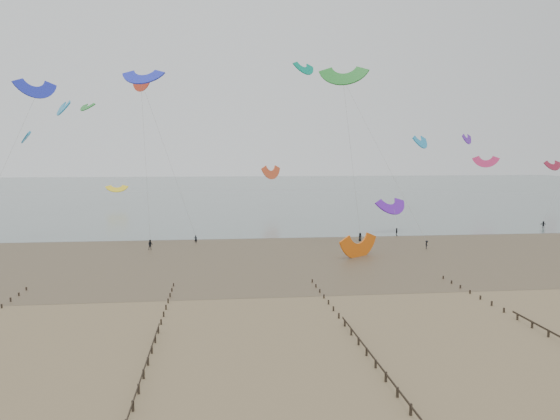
# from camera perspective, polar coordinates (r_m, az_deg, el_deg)

# --- Properties ---
(ground) EXTENTS (500.00, 500.00, 0.00)m
(ground) POSITION_cam_1_polar(r_m,az_deg,el_deg) (60.47, 1.60, -10.33)
(ground) COLOR brown
(ground) RESTS_ON ground
(sea_and_shore) EXTENTS (500.00, 665.00, 0.03)m
(sea_and_shore) POSITION_cam_1_polar(r_m,az_deg,el_deg) (93.50, -3.91, -4.52)
(sea_and_shore) COLOR #475654
(sea_and_shore) RESTS_ON ground
(groynes) EXTENTS (72.16, 50.16, 1.00)m
(groynes) POSITION_cam_1_polar(r_m,az_deg,el_deg) (43.56, 10.79, -16.37)
(groynes) COLOR black
(groynes) RESTS_ON ground
(kitesurfer_lead) EXTENTS (0.62, 0.46, 1.56)m
(kitesurfer_lead) POSITION_cam_1_polar(r_m,az_deg,el_deg) (104.52, -8.80, -3.04)
(kitesurfer_lead) COLOR black
(kitesurfer_lead) RESTS_ON ground
(kitesurfers) EXTENTS (148.34, 24.65, 1.79)m
(kitesurfers) POSITION_cam_1_polar(r_m,az_deg,el_deg) (111.19, 12.79, -2.55)
(kitesurfers) COLOR black
(kitesurfers) RESTS_ON ground
(grounded_kite) EXTENTS (9.69, 9.35, 4.21)m
(grounded_kite) POSITION_cam_1_polar(r_m,az_deg,el_deg) (91.04, 8.25, -4.85)
(grounded_kite) COLOR orange
(grounded_kite) RESTS_ON ground
(kites_airborne) EXTENTS (230.47, 118.25, 41.38)m
(kites_airborne) POSITION_cam_1_polar(r_m,az_deg,el_deg) (152.23, -4.20, 7.66)
(kites_airborne) COLOR yellow
(kites_airborne) RESTS_ON ground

